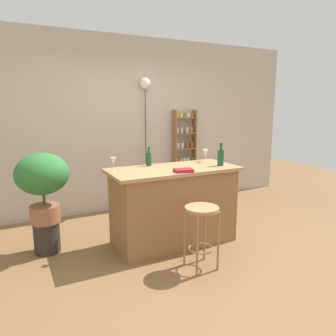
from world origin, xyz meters
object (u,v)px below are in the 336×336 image
(plant_stool, at_px, (47,237))
(wine_glass_center, at_px, (205,154))
(spice_shelf, at_px, (184,155))
(wine_glass_right, at_px, (205,152))
(pendant_globe_light, at_px, (145,86))
(bar_stool, at_px, (202,222))
(bottle_vinegar, at_px, (149,159))
(cookbook, at_px, (183,170))
(potted_plant, at_px, (43,179))
(bottle_spirits_clear, at_px, (221,157))
(wine_glass_left, at_px, (113,161))

(plant_stool, height_order, wine_glass_center, wine_glass_center)
(spice_shelf, xyz_separation_m, plant_stool, (-2.48, -1.08, -0.66))
(wine_glass_right, height_order, pendant_globe_light, pendant_globe_light)
(plant_stool, bearing_deg, bar_stool, -38.72)
(plant_stool, xyz_separation_m, wine_glass_center, (2.03, -0.27, 0.89))
(spice_shelf, height_order, bottle_vinegar, spice_shelf)
(bottle_vinegar, relative_size, cookbook, 1.15)
(bottle_vinegar, distance_m, wine_glass_right, 0.84)
(bottle_vinegar, bearing_deg, pendant_globe_light, 68.59)
(plant_stool, relative_size, wine_glass_center, 2.25)
(wine_glass_center, bearing_deg, wine_glass_right, 56.16)
(potted_plant, relative_size, wine_glass_center, 4.97)
(plant_stool, distance_m, bottle_spirits_clear, 2.32)
(wine_glass_left, bearing_deg, wine_glass_center, 0.97)
(bar_stool, height_order, bottle_spirits_clear, bottle_spirits_clear)
(wine_glass_right, bearing_deg, pendant_globe_light, 104.81)
(bottle_spirits_clear, relative_size, cookbook, 1.36)
(spice_shelf, xyz_separation_m, bottle_spirits_clear, (-0.41, -1.63, 0.22))
(bar_stool, height_order, wine_glass_right, wine_glass_right)
(spice_shelf, xyz_separation_m, wine_glass_center, (-0.46, -1.35, 0.23))
(bar_stool, height_order, spice_shelf, spice_shelf)
(plant_stool, xyz_separation_m, pendant_globe_light, (1.75, 1.12, 1.83))
(plant_stool, height_order, bottle_spirits_clear, bottle_spirits_clear)
(bar_stool, relative_size, wine_glass_left, 4.12)
(bottle_spirits_clear, distance_m, wine_glass_left, 1.35)
(bar_stool, relative_size, pendant_globe_light, 0.31)
(plant_stool, xyz_separation_m, bottle_spirits_clear, (2.07, -0.55, 0.88))
(wine_glass_left, bearing_deg, cookbook, -28.75)
(wine_glass_right, bearing_deg, potted_plant, 175.33)
(spice_shelf, xyz_separation_m, wine_glass_left, (-1.74, -1.38, 0.23))
(spice_shelf, relative_size, potted_plant, 2.01)
(bar_stool, relative_size, spice_shelf, 0.41)
(potted_plant, height_order, bottle_vinegar, bottle_vinegar)
(plant_stool, bearing_deg, bottle_spirits_clear, -14.94)
(cookbook, relative_size, pendant_globe_light, 0.10)
(spice_shelf, bearing_deg, plant_stool, -156.45)
(bar_stool, distance_m, bottle_vinegar, 1.13)
(wine_glass_center, xyz_separation_m, pendant_globe_light, (-0.27, 1.39, 0.94))
(bar_stool, height_order, cookbook, cookbook)
(wine_glass_left, bearing_deg, plant_stool, 158.50)
(potted_plant, distance_m, wine_glass_center, 2.05)
(plant_stool, xyz_separation_m, wine_glass_left, (0.74, -0.29, 0.89))
(bottle_vinegar, distance_m, bottle_spirits_clear, 0.91)
(wine_glass_left, height_order, pendant_globe_light, pendant_globe_light)
(bottle_vinegar, xyz_separation_m, wine_glass_right, (0.84, -0.02, 0.03))
(bar_stool, xyz_separation_m, wine_glass_right, (0.67, 0.97, 0.57))
(spice_shelf, bearing_deg, bottle_vinegar, -134.80)
(wine_glass_left, bearing_deg, pendant_globe_light, 54.45)
(potted_plant, relative_size, bottle_spirits_clear, 2.86)
(bar_stool, bearing_deg, wine_glass_left, 128.60)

